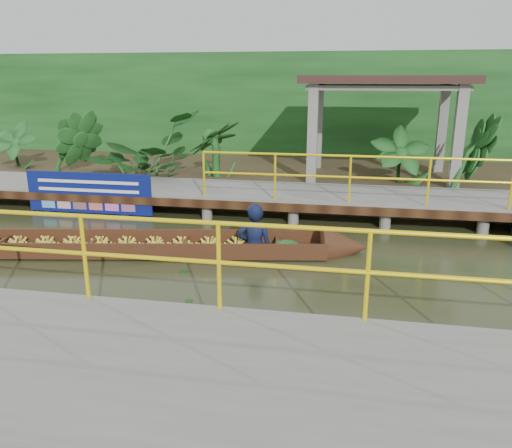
# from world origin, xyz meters

# --- Properties ---
(ground) EXTENTS (80.00, 80.00, 0.00)m
(ground) POSITION_xyz_m (0.00, 0.00, 0.00)
(ground) COLOR #2A2F17
(ground) RESTS_ON ground
(land_strip) EXTENTS (30.00, 8.00, 0.45)m
(land_strip) POSITION_xyz_m (0.00, 7.50, 0.23)
(land_strip) COLOR #35291A
(land_strip) RESTS_ON ground
(far_dock) EXTENTS (16.00, 2.06, 1.66)m
(far_dock) POSITION_xyz_m (0.02, 3.43, 0.48)
(far_dock) COLOR slate
(far_dock) RESTS_ON ground
(near_dock) EXTENTS (18.00, 2.40, 1.73)m
(near_dock) POSITION_xyz_m (1.00, -4.20, 0.30)
(near_dock) COLOR slate
(near_dock) RESTS_ON ground
(pavilion) EXTENTS (4.40, 3.00, 3.00)m
(pavilion) POSITION_xyz_m (3.00, 6.30, 2.82)
(pavilion) COLOR slate
(pavilion) RESTS_ON ground
(foliage_backdrop) EXTENTS (30.00, 0.80, 4.00)m
(foliage_backdrop) POSITION_xyz_m (0.00, 10.00, 2.00)
(foliage_backdrop) COLOR #133B14
(foliage_backdrop) RESTS_ON ground
(vendor_boat) EXTENTS (8.60, 2.28, 2.13)m
(vendor_boat) POSITION_xyz_m (-1.22, 0.31, 0.28)
(vendor_boat) COLOR #361D0E
(vendor_boat) RESTS_ON ground
(blue_banner) EXTENTS (3.11, 0.04, 0.97)m
(blue_banner) POSITION_xyz_m (-3.79, 2.48, 0.56)
(blue_banner) COLOR navy
(blue_banner) RESTS_ON ground
(tropical_plants) EXTENTS (14.20, 1.20, 1.50)m
(tropical_plants) POSITION_xyz_m (-1.75, 5.30, 1.20)
(tropical_plants) COLOR #133B14
(tropical_plants) RESTS_ON ground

